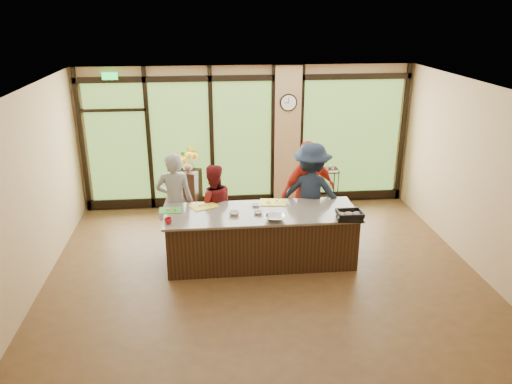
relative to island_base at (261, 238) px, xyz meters
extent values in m
plane|color=#4C341A|center=(0.00, -0.30, -0.44)|extent=(7.00, 7.00, 0.00)
plane|color=white|center=(0.00, -0.30, 2.56)|extent=(7.00, 7.00, 0.00)
plane|color=tan|center=(0.00, 2.70, 1.06)|extent=(7.00, 0.00, 7.00)
plane|color=tan|center=(-3.50, -0.30, 1.06)|extent=(0.00, 6.00, 6.00)
plane|color=tan|center=(3.50, -0.30, 1.06)|extent=(0.00, 6.00, 6.00)
cube|color=tan|center=(0.85, 2.64, 1.06)|extent=(0.55, 0.12, 3.00)
cube|color=black|center=(0.00, 2.65, 2.31)|extent=(6.90, 0.08, 0.12)
cube|color=black|center=(0.00, 2.65, -0.32)|extent=(6.90, 0.08, 0.20)
cube|color=#19D83F|center=(-2.70, 2.60, 2.39)|extent=(0.30, 0.04, 0.14)
cube|color=#346423|center=(-2.70, 2.67, 1.01)|extent=(1.20, 0.02, 2.50)
cube|color=#346423|center=(-1.40, 2.67, 1.01)|extent=(1.20, 0.02, 2.50)
cube|color=#346423|center=(-0.10, 2.67, 1.01)|extent=(1.20, 0.02, 2.50)
cube|color=#346423|center=(2.25, 2.67, 1.01)|extent=(2.10, 0.02, 2.50)
cube|color=black|center=(-3.40, 2.65, 1.06)|extent=(0.08, 0.08, 3.00)
cube|color=black|center=(-2.05, 2.65, 1.06)|extent=(0.08, 0.08, 3.00)
cube|color=black|center=(-0.75, 2.65, 1.06)|extent=(0.08, 0.08, 3.00)
cube|color=black|center=(0.55, 2.65, 1.06)|extent=(0.08, 0.08, 3.00)
cube|color=black|center=(1.15, 2.65, 1.06)|extent=(0.08, 0.08, 3.00)
cube|color=black|center=(3.40, 2.65, 1.06)|extent=(0.08, 0.08, 3.00)
cube|color=black|center=(0.00, 0.00, 0.00)|extent=(3.10, 1.00, 0.88)
cube|color=gray|center=(0.00, 0.00, 0.46)|extent=(3.20, 1.10, 0.04)
cylinder|color=black|center=(0.85, 2.57, 1.81)|extent=(0.36, 0.04, 0.36)
cylinder|color=white|center=(0.85, 2.55, 1.81)|extent=(0.31, 0.01, 0.31)
cube|color=black|center=(0.85, 2.55, 1.86)|extent=(0.01, 0.00, 0.11)
cube|color=black|center=(0.80, 2.55, 1.81)|extent=(0.09, 0.00, 0.01)
imported|color=gray|center=(-1.45, 0.68, 0.45)|extent=(0.67, 0.45, 1.78)
imported|color=maroon|center=(-0.79, 0.69, 0.33)|extent=(0.82, 0.68, 1.55)
imported|color=red|center=(0.96, 0.83, 0.50)|extent=(1.20, 0.82, 1.88)
imported|color=#192337|center=(0.98, 0.70, 0.50)|extent=(1.37, 1.04, 1.88)
cube|color=black|center=(1.37, -0.45, 0.52)|extent=(0.43, 0.36, 0.07)
imported|color=silver|center=(0.18, -0.36, 0.52)|extent=(0.38, 0.38, 0.08)
cube|color=green|center=(-1.50, 0.21, 0.49)|extent=(0.37, 0.28, 0.01)
cube|color=yellow|center=(-0.94, 0.33, 0.49)|extent=(0.53, 0.48, 0.01)
cube|color=yellow|center=(0.25, 0.38, 0.49)|extent=(0.47, 0.38, 0.01)
imported|color=silver|center=(-0.46, -0.08, 0.51)|extent=(0.20, 0.20, 0.05)
imported|color=silver|center=(-0.06, -0.08, 0.50)|extent=(0.15, 0.15, 0.04)
imported|color=silver|center=(-0.06, 0.26, 0.50)|extent=(0.18, 0.18, 0.03)
imported|color=#A31017|center=(-1.50, -0.32, 0.53)|extent=(0.13, 0.13, 0.09)
cube|color=black|center=(-1.27, 2.45, 0.00)|extent=(0.57, 0.57, 0.89)
imported|color=#937950|center=(-1.27, 2.45, 0.57)|extent=(0.31, 0.31, 0.24)
cube|color=black|center=(1.62, 2.45, -0.27)|extent=(0.68, 0.42, 0.03)
cube|color=black|center=(1.62, 2.45, 0.35)|extent=(0.68, 0.42, 0.03)
cylinder|color=black|center=(1.33, 2.28, -0.02)|extent=(0.02, 0.02, 0.84)
cylinder|color=black|center=(1.92, 2.28, -0.02)|extent=(0.02, 0.02, 0.84)
cylinder|color=black|center=(1.33, 2.62, -0.02)|extent=(0.02, 0.02, 0.84)
cylinder|color=black|center=(1.92, 2.62, -0.02)|extent=(0.02, 0.02, 0.84)
imported|color=silver|center=(1.42, 2.45, 0.41)|extent=(0.10, 0.10, 0.09)
imported|color=silver|center=(1.56, 2.45, 0.41)|extent=(0.10, 0.10, 0.09)
imported|color=silver|center=(1.70, 2.45, 0.41)|extent=(0.10, 0.10, 0.09)
imported|color=silver|center=(1.83, 2.45, 0.41)|extent=(0.10, 0.10, 0.09)
camera|label=1|loc=(-0.86, -7.57, 3.68)|focal=35.00mm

